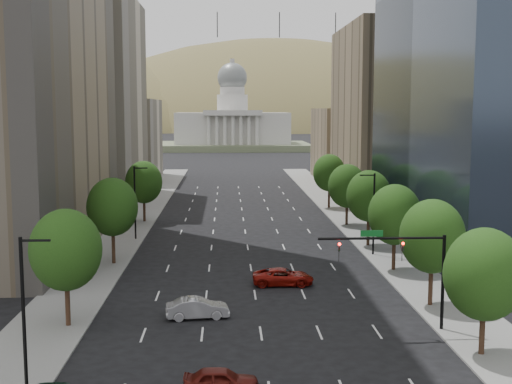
{
  "coord_description": "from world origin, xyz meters",
  "views": [
    {
      "loc": [
        -2.37,
        -16.06,
        15.82
      ],
      "look_at": [
        0.41,
        47.29,
        8.0
      ],
      "focal_mm": 47.15,
      "sensor_mm": 36.0,
      "label": 1
    }
  ],
  "objects": [
    {
      "name": "tree_right_1",
      "position": [
        14.0,
        36.0,
        5.75
      ],
      "size": [
        5.2,
        5.2,
        8.75
      ],
      "color": "#382316",
      "rests_on": "ground"
    },
    {
      "name": "filler_right",
      "position": [
        25.0,
        133.0,
        8.0
      ],
      "size": [
        14.0,
        26.0,
        16.0
      ],
      "primitive_type": "cube",
      "color": "#8C7759",
      "rests_on": "ground"
    },
    {
      "name": "tree_left_2",
      "position": [
        -14.0,
        78.0,
        5.68
      ],
      "size": [
        5.2,
        5.2,
        8.68
      ],
      "color": "#382316",
      "rests_on": "ground"
    },
    {
      "name": "capitol",
      "position": [
        0.0,
        249.71,
        8.58
      ],
      "size": [
        60.0,
        40.0,
        35.2
      ],
      "color": "#596647",
      "rests_on": "ground"
    },
    {
      "name": "parking_tan_right",
      "position": [
        25.0,
        100.0,
        15.0
      ],
      "size": [
        14.0,
        30.0,
        30.0
      ],
      "primitive_type": "cube",
      "color": "#8C7759",
      "rests_on": "ground"
    },
    {
      "name": "tree_right_3",
      "position": [
        14.0,
        60.0,
        5.89
      ],
      "size": [
        5.2,
        5.2,
        8.89
      ],
      "color": "#382316",
      "rests_on": "ground"
    },
    {
      "name": "foothills",
      "position": [
        34.67,
        599.39,
        -37.78
      ],
      "size": [
        720.0,
        413.0,
        263.0
      ],
      "color": "olive",
      "rests_on": "ground"
    },
    {
      "name": "traffic_signal",
      "position": [
        10.53,
        30.0,
        5.17
      ],
      "size": [
        9.12,
        0.4,
        7.38
      ],
      "color": "black",
      "rests_on": "ground"
    },
    {
      "name": "sidewalk_right",
      "position": [
        15.5,
        60.0,
        0.07
      ],
      "size": [
        6.0,
        200.0,
        0.15
      ],
      "primitive_type": "cube",
      "color": "slate",
      "rests_on": "ground"
    },
    {
      "name": "tree_left_0",
      "position": [
        -14.0,
        32.0,
        5.75
      ],
      "size": [
        5.2,
        5.2,
        8.75
      ],
      "color": "#382316",
      "rests_on": "ground"
    },
    {
      "name": "filler_left",
      "position": [
        -25.0,
        136.0,
        9.0
      ],
      "size": [
        14.0,
        26.0,
        18.0
      ],
      "primitive_type": "cube",
      "color": "beige",
      "rests_on": "ground"
    },
    {
      "name": "car_red_far",
      "position": [
        2.68,
        43.12,
        0.77
      ],
      "size": [
        5.56,
        2.61,
        1.54
      ],
      "primitive_type": "imported",
      "rotation": [
        0.0,
        0.0,
        1.56
      ],
      "color": "maroon",
      "rests_on": "ground"
    },
    {
      "name": "tree_right_0",
      "position": [
        14.0,
        25.0,
        5.39
      ],
      "size": [
        5.2,
        5.2,
        8.39
      ],
      "color": "#382316",
      "rests_on": "ground"
    },
    {
      "name": "car_maroon",
      "position": [
        -2.76,
        20.03,
        0.73
      ],
      "size": [
        4.29,
        1.79,
        1.45
      ],
      "primitive_type": "imported",
      "rotation": [
        0.0,
        0.0,
        1.55
      ],
      "color": "#55130E",
      "rests_on": "ground"
    },
    {
      "name": "sidewalk_left",
      "position": [
        -15.5,
        60.0,
        0.07
      ],
      "size": [
        6.0,
        200.0,
        0.15
      ],
      "primitive_type": "cube",
      "color": "slate",
      "rests_on": "ground"
    },
    {
      "name": "streetlight_ls",
      "position": [
        -13.44,
        20.0,
        4.84
      ],
      "size": [
        1.7,
        0.2,
        9.0
      ],
      "color": "black",
      "rests_on": "ground"
    },
    {
      "name": "car_silver",
      "position": [
        -4.65,
        33.7,
        0.79
      ],
      "size": [
        4.97,
        2.26,
        1.58
      ],
      "primitive_type": "imported",
      "rotation": [
        0.0,
        0.0,
        1.7
      ],
      "color": "#9D9DA2",
      "rests_on": "ground"
    },
    {
      "name": "tree_right_5",
      "position": [
        14.0,
        90.0,
        5.75
      ],
      "size": [
        5.2,
        5.2,
        8.75
      ],
      "color": "#382316",
      "rests_on": "ground"
    },
    {
      "name": "tree_left_1",
      "position": [
        -14.0,
        52.0,
        5.96
      ],
      "size": [
        5.2,
        5.2,
        8.97
      ],
      "color": "#382316",
      "rests_on": "ground"
    },
    {
      "name": "tree_right_2",
      "position": [
        14.0,
        48.0,
        5.6
      ],
      "size": [
        5.2,
        5.2,
        8.61
      ],
      "color": "#382316",
      "rests_on": "ground"
    },
    {
      "name": "midrise_cream_left",
      "position": [
        -25.0,
        103.0,
        17.5
      ],
      "size": [
        14.0,
        30.0,
        35.0
      ],
      "primitive_type": "cube",
      "color": "beige",
      "rests_on": "ground"
    },
    {
      "name": "streetlight_rn",
      "position": [
        13.44,
        55.0,
        4.84
      ],
      "size": [
        1.7,
        0.2,
        9.0
      ],
      "color": "black",
      "rests_on": "ground"
    },
    {
      "name": "tree_right_4",
      "position": [
        14.0,
        74.0,
        5.46
      ],
      "size": [
        5.2,
        5.2,
        8.46
      ],
      "color": "#382316",
      "rests_on": "ground"
    },
    {
      "name": "streetlight_ln",
      "position": [
        -13.44,
        65.0,
        4.84
      ],
      "size": [
        1.7,
        0.2,
        9.0
      ],
      "color": "black",
      "rests_on": "ground"
    }
  ]
}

